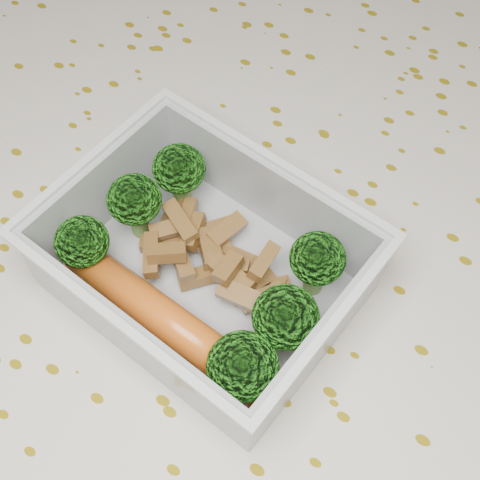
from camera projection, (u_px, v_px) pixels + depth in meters
The scene contains 6 objects.
dining_table at pixel (246, 307), 0.56m from camera, with size 1.40×0.90×0.75m.
tablecloth at pixel (246, 278), 0.52m from camera, with size 1.46×0.96×0.19m.
lunch_container at pixel (205, 270), 0.45m from camera, with size 0.22×0.18×0.07m.
broccoli_florets at pixel (212, 266), 0.43m from camera, with size 0.18×0.14×0.06m.
meat_pile at pixel (213, 257), 0.46m from camera, with size 0.12×0.08×0.03m.
sausage at pixel (167, 320), 0.43m from camera, with size 0.17×0.04×0.03m.
Camera 1 is at (0.13, -0.21, 1.17)m, focal length 50.00 mm.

